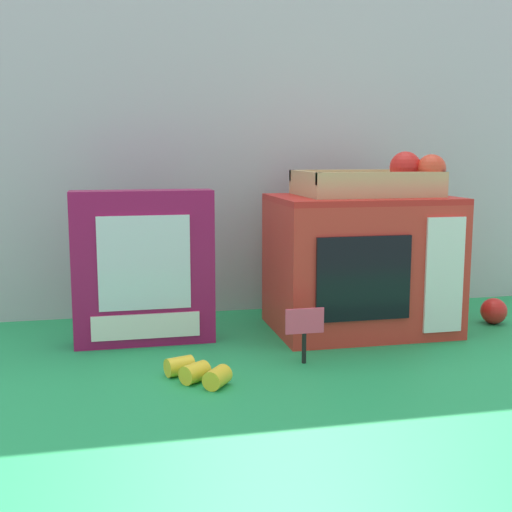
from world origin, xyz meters
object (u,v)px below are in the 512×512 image
object	(u,v)px
cookie_set_box	(144,268)
loose_toy_banana	(197,372)
food_groups_crate	(375,183)
loose_toy_apple	(494,311)
price_sign	(305,327)
toy_microwave	(360,264)

from	to	relation	value
cookie_set_box	loose_toy_banana	size ratio (longest dim) A/B	2.49
food_groups_crate	loose_toy_apple	world-z (taller)	food_groups_crate
cookie_set_box	loose_toy_banana	bearing A→B (deg)	-74.04
loose_toy_banana	price_sign	bearing A→B (deg)	15.08
price_sign	loose_toy_banana	xyz separation A→B (m)	(-0.20, -0.05, -0.05)
price_sign	cookie_set_box	bearing A→B (deg)	144.58
cookie_set_box	loose_toy_banana	world-z (taller)	cookie_set_box
food_groups_crate	loose_toy_banana	distance (m)	0.57
toy_microwave	cookie_set_box	bearing A→B (deg)	-179.02
loose_toy_banana	loose_toy_apple	world-z (taller)	loose_toy_apple
price_sign	loose_toy_banana	bearing A→B (deg)	-164.92
cookie_set_box	toy_microwave	bearing A→B (deg)	0.98
cookie_set_box	price_sign	xyz separation A→B (m)	(0.27, -0.19, -0.08)
price_sign	loose_toy_banana	size ratio (longest dim) A/B	0.83
cookie_set_box	loose_toy_apple	xyz separation A→B (m)	(0.75, -0.01, -0.12)
toy_microwave	food_groups_crate	distance (m)	0.17
food_groups_crate	cookie_set_box	distance (m)	0.51
food_groups_crate	cookie_set_box	bearing A→B (deg)	-178.01
loose_toy_apple	price_sign	bearing A→B (deg)	-159.95
loose_toy_banana	cookie_set_box	bearing A→B (deg)	105.96
toy_microwave	food_groups_crate	bearing A→B (deg)	15.57
loose_toy_banana	loose_toy_apple	bearing A→B (deg)	18.63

